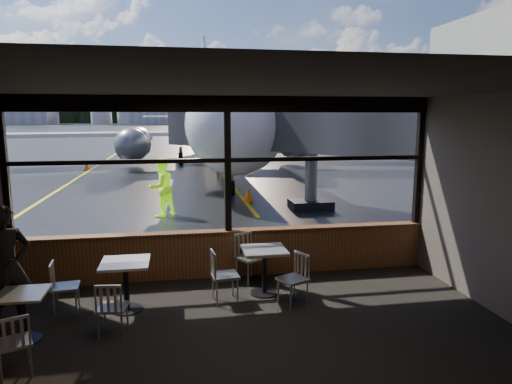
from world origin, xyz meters
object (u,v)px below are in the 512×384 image
object	(u,v)px
airliner	(214,83)
chair_mid_s	(112,308)
chair_mid_w	(66,287)
chair_near_e	(293,280)
jet_bridge	(320,145)
chair_left_s	(14,343)
cone_wing	(87,166)
passenger	(6,268)
cafe_table_near	(264,272)
ground_crew	(161,187)
cafe_table_left	(24,317)
chair_near_w	(225,276)
cafe_table_mid	(126,286)
chair_near_n	(250,258)
cone_nose	(248,194)

from	to	relation	value
airliner	chair_mid_s	xyz separation A→B (m)	(-3.37, -22.93, -4.78)
chair_mid_w	chair_near_e	bearing A→B (deg)	79.22
jet_bridge	chair_left_s	world-z (taller)	jet_bridge
chair_near_e	cone_wing	size ratio (longest dim) A/B	2.00
chair_near_e	cone_wing	world-z (taller)	chair_near_e
chair_left_s	passenger	xyz separation A→B (m)	(-0.49, 1.36, 0.53)
cone_wing	cafe_table_near	bearing A→B (deg)	-71.80
chair_near_e	ground_crew	distance (m)	7.83
jet_bridge	passenger	distance (m)	10.16
chair_mid_s	passenger	distance (m)	1.70
cafe_table_near	cafe_table_left	world-z (taller)	cafe_table_near
chair_near_w	cafe_table_near	bearing A→B (deg)	101.10
cafe_table_mid	cafe_table_left	world-z (taller)	cafe_table_mid
cafe_table_near	cafe_table_mid	size ratio (longest dim) A/B	1.00
cafe_table_near	chair_mid_w	size ratio (longest dim) A/B	0.97
chair_near_w	chair_left_s	world-z (taller)	chair_near_w
cafe_table_near	cone_wing	size ratio (longest dim) A/B	1.86
cafe_table_left	chair_left_s	distance (m)	0.92
cafe_table_left	chair_mid_s	world-z (taller)	chair_mid_s
jet_bridge	chair_left_s	distance (m)	10.93
cafe_table_mid	cone_wing	distance (m)	21.29
jet_bridge	ground_crew	distance (m)	5.24
cafe_table_near	airliner	bearing A→B (deg)	87.55
chair_near_n	ground_crew	bearing A→B (deg)	-103.27
passenger	cone_nose	world-z (taller)	passenger
airliner	cafe_table_mid	size ratio (longest dim) A/B	40.98
chair_near_w	chair_mid_s	bearing A→B (deg)	-67.49
chair_near_n	cone_nose	distance (m)	8.31
cone_nose	chair_mid_s	bearing A→B (deg)	-109.43
cafe_table_left	ground_crew	bearing A→B (deg)	78.26
chair_near_w	airliner	bearing A→B (deg)	169.41
cafe_table_near	chair_left_s	size ratio (longest dim) A/B	1.01
cafe_table_mid	passenger	xyz separation A→B (m)	(-1.64, -0.34, 0.52)
jet_bridge	chair_near_e	bearing A→B (deg)	-110.86
cafe_table_mid	chair_mid_s	xyz separation A→B (m)	(-0.10, -0.85, 0.01)
cafe_table_mid	chair_mid_s	distance (m)	0.86
cafe_table_near	cone_wing	distance (m)	21.60
chair_near_e	ground_crew	world-z (taller)	ground_crew
cafe_table_left	cone_wing	bearing A→B (deg)	98.17
cafe_table_left	ground_crew	size ratio (longest dim) A/B	0.38
jet_bridge	cafe_table_left	bearing A→B (deg)	-131.30
cafe_table_left	cone_nose	xyz separation A→B (m)	(4.74, 9.96, -0.09)
airliner	cafe_table_mid	distance (m)	22.82
cafe_table_mid	chair_near_e	world-z (taller)	chair_near_e
cafe_table_left	chair_near_e	bearing A→B (deg)	7.57
cafe_table_mid	cone_nose	xyz separation A→B (m)	(3.43, 9.17, -0.15)
jet_bridge	chair_left_s	xyz separation A→B (m)	(-6.56, -8.56, -1.82)
jet_bridge	cafe_table_mid	xyz separation A→B (m)	(-5.41, -6.86, -1.81)
passenger	cone_wing	bearing A→B (deg)	68.30
chair_left_s	ground_crew	world-z (taller)	ground_crew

